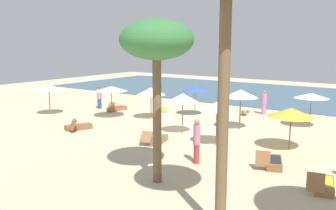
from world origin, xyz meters
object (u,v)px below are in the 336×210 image
Objects in this scene: umbrella_6 at (291,112)px; person_1 at (99,97)px; umbrella_0 at (151,91)px; lounger_5 at (273,162)px; umbrella_2 at (217,106)px; palm_1 at (157,43)px; surfboard at (164,109)px; person_2 at (264,102)px; lounger_1 at (116,108)px; umbrella_8 at (311,96)px; umbrella_1 at (49,87)px; dog at (244,113)px; lounger_0 at (156,140)px; lounger_4 at (78,127)px; umbrella_3 at (241,93)px; umbrella_5 at (111,89)px; umbrella_7 at (183,98)px; person_0 at (197,141)px; umbrella_4 at (195,88)px.

umbrella_6 is 1.22× the size of person_1.
umbrella_0 is at bearing 169.72° from umbrella_6.
umbrella_2 is at bearing 156.52° from lounger_5.
palm_1 is 14.82m from surfboard.
person_2 is (11.06, 5.03, -0.03)m from person_1.
umbrella_8 is at bearing 11.57° from lounger_1.
palm_1 is at bearing -22.32° from umbrella_1.
person_2 is (9.38, 4.95, 0.67)m from lounger_1.
person_1 reaches higher than dog.
lounger_0 is 5.41m from lounger_4.
person_1 is at bearing -151.46° from surfboard.
umbrella_2 reaches higher than person_2.
umbrella_6 is 1.11× the size of surfboard.
umbrella_8 reaches higher than dog.
umbrella_5 is (-8.34, -1.89, -0.13)m from umbrella_3.
umbrella_0 is 7.08m from umbrella_2.
umbrella_0 is at bearing 151.13° from umbrella_7.
person_0 is 4.70m from palm_1.
person_1 is at bearing -165.23° from umbrella_4.
lounger_1 is 0.99× the size of lounger_5.
umbrella_6 is 1.18× the size of lounger_0.
umbrella_7 reaches higher than person_0.
dog is (-4.61, 1.17, -1.72)m from umbrella_8.
umbrella_7 is 9.75m from person_1.
umbrella_3 is 9.98m from lounger_1.
person_1 is (-11.47, 0.04, -1.22)m from umbrella_3.
umbrella_5 reaches higher than umbrella_8.
umbrella_0 is 1.22× the size of lounger_1.
umbrella_0 is at bearing 71.29° from lounger_4.
umbrella_4 is at bearing 54.96° from umbrella_0.
palm_1 is (9.15, -7.22, 2.98)m from umbrella_5.
person_0 is (6.97, -5.96, -0.86)m from umbrella_0.
person_2 is (7.21, 10.51, 0.67)m from lounger_4.
person_1 is 1.03× the size of person_2.
umbrella_8 is 9.68m from person_0.
lounger_1 is (-3.80, 0.74, -1.66)m from umbrella_0.
person_1 reaches higher than lounger_0.
lounger_4 is at bearing -153.44° from umbrella_7.
palm_1 is at bearing -40.98° from lounger_1.
lounger_1 is at bearing 159.50° from umbrella_2.
umbrella_7 reaches higher than dog.
umbrella_2 reaches higher than umbrella_8.
umbrella_6 reaches higher than dog.
person_2 is 0.88× the size of surfboard.
umbrella_4 is 7.45m from umbrella_8.
lounger_0 is 10.60m from person_1.
umbrella_8 is 14.99m from person_1.
lounger_4 is at bearing -178.44° from lounger_5.
lounger_0 is at bearing -56.65° from surfboard.
lounger_4 reaches higher than surfboard.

